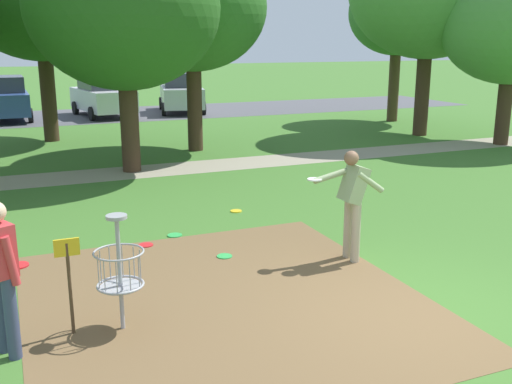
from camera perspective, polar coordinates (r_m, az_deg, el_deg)
ground_plane at (r=7.77m, az=15.91°, el=-11.26°), size 160.00×160.00×0.00m
dirt_tee_pad at (r=7.88m, az=-3.00°, el=-10.30°), size 4.99×5.43×0.01m
disc_golf_basket at (r=7.04m, az=-13.46°, el=-7.17°), size 0.98×0.58×1.39m
player_foreground_watching at (r=6.77m, az=-23.20°, el=-6.92°), size 0.45×0.49×1.71m
player_throwing at (r=9.07m, az=9.21°, el=-0.55°), size 1.11×0.48×1.71m
frisbee_near_basket at (r=10.42m, az=-7.81°, el=-4.14°), size 0.25×0.25×0.02m
frisbee_mid_grass at (r=10.01m, az=-10.52°, el=-5.03°), size 0.24×0.24×0.02m
frisbee_scattered_a at (r=9.36m, az=-3.04°, el=-6.18°), size 0.24×0.24×0.02m
frisbee_scattered_b at (r=11.77m, az=-1.92°, el=-1.84°), size 0.23×0.23×0.02m
tree_mid_left at (r=25.69m, az=13.45°, el=16.31°), size 3.96×3.96×6.06m
tree_mid_right at (r=18.25m, az=-6.15°, el=17.19°), size 4.39×4.39×6.11m
tree_far_right at (r=15.46m, az=-12.60°, el=16.88°), size 4.73×4.73×6.09m
parking_lot_strip at (r=28.24m, az=-13.46°, el=7.25°), size 36.00×6.00×0.01m
parked_car_leftmost at (r=27.57m, az=-22.99°, el=8.28°), size 2.03×4.23×1.84m
parked_car_center_left at (r=27.61m, az=-14.52°, el=8.95°), size 2.44×4.42×1.84m
parked_car_center_right at (r=28.59m, az=-7.20°, el=9.46°), size 2.59×4.47×1.84m
gravel_path at (r=16.01m, az=-5.82°, el=2.41°), size 40.00×1.58×0.00m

